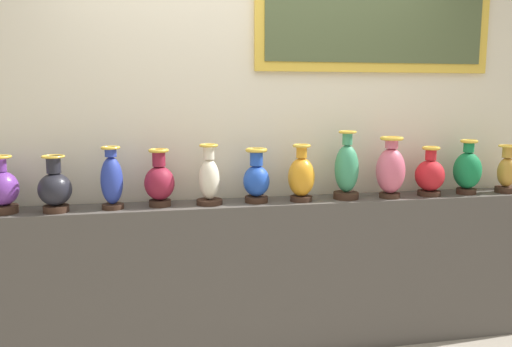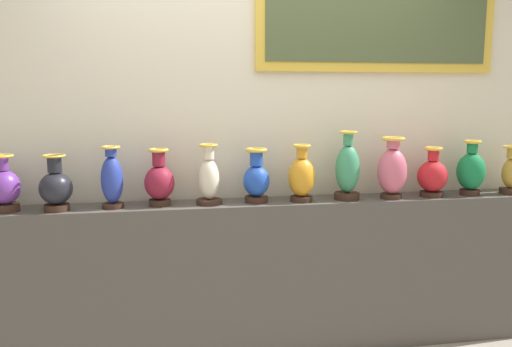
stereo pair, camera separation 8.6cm
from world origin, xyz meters
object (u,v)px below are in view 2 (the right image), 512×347
at_px(vase_sapphire, 256,179).
at_px(vase_amber, 301,177).
at_px(vase_jade, 347,170).
at_px(vase_ochre, 511,173).
at_px(vase_crimson, 432,176).
at_px(vase_violet, 5,188).
at_px(vase_onyx, 56,187).
at_px(vase_ivory, 209,179).
at_px(vase_cobalt, 112,180).
at_px(vase_emerald, 471,171).
at_px(vase_rose, 392,170).
at_px(vase_burgundy, 159,181).

height_order(vase_sapphire, vase_amber, vase_amber).
relative_size(vase_amber, vase_jade, 0.82).
height_order(vase_jade, vase_ochre, vase_jade).
bearing_deg(vase_sapphire, vase_crimson, -0.91).
distance_m(vase_violet, vase_onyx, 0.28).
relative_size(vase_violet, vase_crimson, 1.00).
distance_m(vase_ivory, vase_ochre, 2.00).
relative_size(vase_cobalt, vase_ochre, 1.13).
bearing_deg(vase_crimson, vase_onyx, -179.61).
xyz_separation_m(vase_crimson, vase_emerald, (0.27, 0.00, 0.02)).
xyz_separation_m(vase_emerald, vase_ochre, (0.29, -0.01, -0.02)).
height_order(vase_violet, vase_onyx, vase_violet).
bearing_deg(vase_ochre, vase_ivory, 179.38).
bearing_deg(vase_ochre, vase_amber, 179.84).
xyz_separation_m(vase_rose, vase_crimson, (0.29, 0.02, -0.05)).
xyz_separation_m(vase_jade, vase_rose, (0.29, -0.03, -0.00)).
xyz_separation_m(vase_burgundy, vase_ochre, (2.30, -0.03, -0.00)).
xyz_separation_m(vase_cobalt, vase_crimson, (2.00, -0.00, -0.03)).
bearing_deg(vase_jade, vase_sapphire, 179.20).
height_order(vase_cobalt, vase_jade, vase_jade).
bearing_deg(vase_rose, vase_onyx, 179.99).
bearing_deg(vase_violet, vase_burgundy, 0.95).
bearing_deg(vase_emerald, vase_burgundy, 179.38).
bearing_deg(vase_amber, vase_cobalt, 179.62).
distance_m(vase_rose, vase_ochre, 0.85).
bearing_deg(vase_burgundy, vase_violet, -179.05).
xyz_separation_m(vase_ivory, vase_emerald, (1.71, -0.01, 0.01)).
relative_size(vase_onyx, vase_rose, 0.82).
xyz_separation_m(vase_rose, vase_emerald, (0.56, 0.02, -0.02)).
xyz_separation_m(vase_cobalt, vase_rose, (1.71, -0.02, 0.02)).
height_order(vase_emerald, vase_ochre, vase_emerald).
relative_size(vase_cobalt, vase_burgundy, 1.06).
bearing_deg(vase_onyx, vase_cobalt, 3.62).
height_order(vase_amber, vase_crimson, vase_amber).
height_order(vase_ivory, vase_emerald, vase_ivory).
distance_m(vase_onyx, vase_amber, 1.43).
bearing_deg(vase_crimson, vase_ochre, -0.81).
relative_size(vase_sapphire, vase_rose, 0.85).
height_order(vase_burgundy, vase_sapphire, vase_burgundy).
distance_m(vase_burgundy, vase_sapphire, 0.58).
relative_size(vase_ivory, vase_jade, 0.84).
distance_m(vase_cobalt, vase_emerald, 2.27).
distance_m(vase_onyx, vase_burgundy, 0.58).
relative_size(vase_onyx, vase_ivory, 0.88).
xyz_separation_m(vase_violet, vase_burgundy, (0.85, 0.01, 0.01)).
distance_m(vase_cobalt, vase_crimson, 2.00).
height_order(vase_violet, vase_emerald, vase_emerald).
bearing_deg(vase_violet, vase_ivory, 0.20).
xyz_separation_m(vase_violet, vase_ochre, (3.15, -0.02, 0.01)).
xyz_separation_m(vase_onyx, vase_sapphire, (1.15, 0.03, 0.01)).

